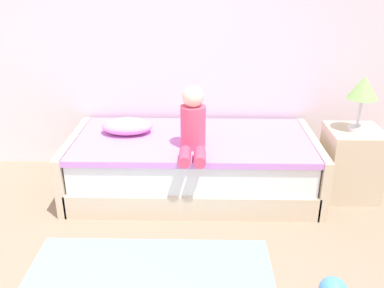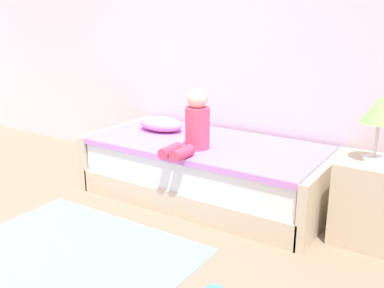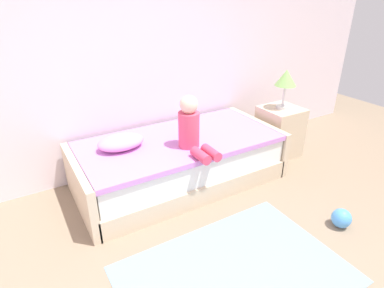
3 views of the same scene
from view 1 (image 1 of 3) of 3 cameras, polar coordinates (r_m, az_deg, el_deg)
wall_rear at (r=3.89m, az=-5.89°, el=17.41°), size 7.20×0.10×2.90m
bed at (r=3.62m, az=0.08°, el=-2.87°), size 2.11×1.00×0.50m
nightstand at (r=3.78m, az=21.03°, el=-2.44°), size 0.44×0.44×0.60m
table_lamp at (r=3.57m, az=22.49°, el=6.84°), size 0.24×0.24×0.45m
child_figure at (r=3.22m, az=0.13°, el=2.68°), size 0.20×0.51×0.50m
pillow at (r=3.63m, az=-8.90°, el=2.46°), size 0.44×0.30×0.13m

